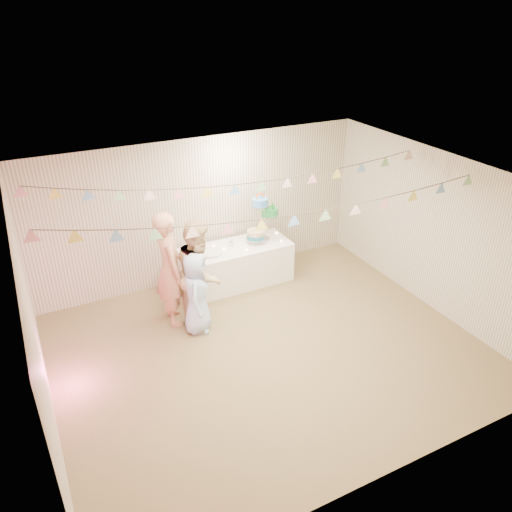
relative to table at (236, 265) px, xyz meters
name	(u,v)px	position (x,y,z in m)	size (l,w,h in m)	color
floor	(268,350)	(-0.40, -1.98, -0.37)	(6.00, 6.00, 0.00)	brown
ceiling	(271,183)	(-0.40, -1.98, 2.23)	(6.00, 6.00, 0.00)	white
back_wall	(202,211)	(-0.40, 0.52, 0.93)	(6.00, 6.00, 0.00)	silver
front_wall	(391,389)	(-0.40, -4.48, 0.93)	(6.00, 6.00, 0.00)	silver
left_wall	(34,334)	(-3.40, -1.98, 0.93)	(5.00, 5.00, 0.00)	silver
right_wall	(434,232)	(2.60, -1.98, 0.93)	(5.00, 5.00, 0.00)	silver
table	(236,265)	(0.00, 0.00, 0.00)	(1.96, 0.78, 0.73)	white
cake_stand	(262,217)	(0.55, 0.05, 0.80)	(0.75, 0.44, 0.84)	silver
cake_bottom	(256,237)	(0.40, -0.01, 0.47)	(0.31, 0.31, 0.15)	teal
cake_middle	(269,217)	(0.73, 0.14, 0.74)	(0.27, 0.27, 0.22)	#1E8C40
cake_top_tier	(260,208)	(0.49, 0.02, 1.01)	(0.25, 0.25, 0.19)	#4081CA
platter	(211,252)	(-0.49, -0.05, 0.39)	(0.37, 0.37, 0.02)	white
posy	(231,242)	(-0.06, 0.05, 0.46)	(0.13, 0.13, 0.15)	white
person_adult_a	(170,269)	(-1.39, -0.61, 0.58)	(0.69, 0.45, 1.88)	tan
person_adult_b	(200,273)	(-1.00, -0.84, 0.51)	(0.86, 0.67, 1.76)	tan
person_child	(196,293)	(-1.13, -1.02, 0.30)	(0.65, 0.42, 1.33)	#B4D2FF
bunting_back	(234,177)	(-0.40, -0.88, 1.98)	(5.60, 1.10, 0.40)	pink
bunting_front	(278,209)	(-0.40, -2.18, 1.95)	(5.60, 0.90, 0.36)	#72A5E5
tealight_0	(196,259)	(-0.80, -0.15, 0.38)	(0.04, 0.04, 0.03)	#FFD88C
tealight_1	(214,246)	(-0.35, 0.18, 0.38)	(0.04, 0.04, 0.03)	#FFD88C
tealight_2	(246,250)	(0.10, -0.22, 0.38)	(0.04, 0.04, 0.03)	#FFD88C
tealight_3	(248,237)	(0.35, 0.22, 0.38)	(0.04, 0.04, 0.03)	#FFD88C
tealight_4	(282,241)	(0.82, -0.18, 0.38)	(0.04, 0.04, 0.03)	#FFD88C
tealight_5	(277,233)	(0.90, 0.15, 0.38)	(0.04, 0.04, 0.03)	#FFD88C
tealight_6	(224,249)	(-0.24, -0.02, 0.38)	(0.04, 0.04, 0.03)	#FFD88C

